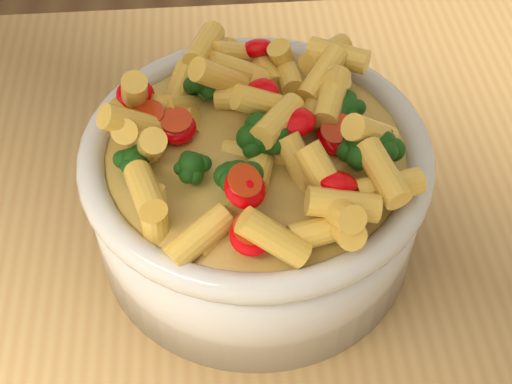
{
  "coord_description": "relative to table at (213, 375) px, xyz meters",
  "views": [
    {
      "loc": [
        0.01,
        -0.29,
        1.36
      ],
      "look_at": [
        0.04,
        0.07,
        0.95
      ],
      "focal_mm": 50.0,
      "sensor_mm": 36.0,
      "label": 1
    }
  ],
  "objects": [
    {
      "name": "table",
      "position": [
        0.0,
        0.0,
        0.0
      ],
      "size": [
        1.2,
        0.8,
        0.9
      ],
      "color": "#AC8549",
      "rests_on": "ground"
    },
    {
      "name": "pasta_salad",
      "position": [
        0.04,
        0.07,
        0.23
      ],
      "size": [
        0.2,
        0.2,
        0.05
      ],
      "color": "#FFD550",
      "rests_on": "serving_bowl"
    },
    {
      "name": "serving_bowl",
      "position": [
        0.04,
        0.07,
        0.16
      ],
      "size": [
        0.26,
        0.26,
        0.11
      ],
      "color": "silver",
      "rests_on": "table"
    }
  ]
}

